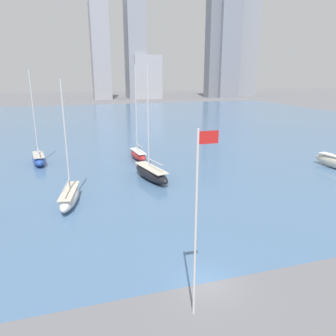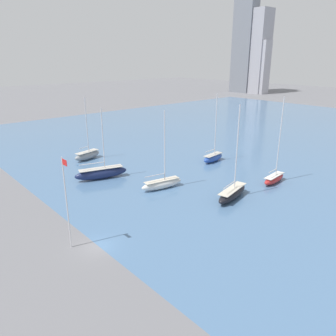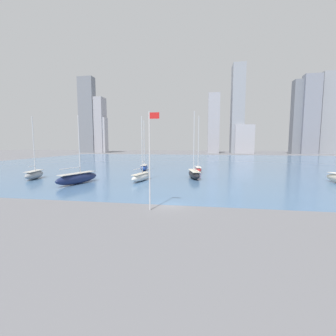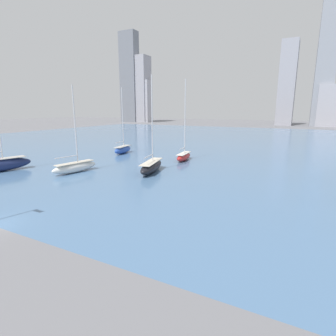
{
  "view_description": "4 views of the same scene",
  "coord_description": "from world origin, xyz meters",
  "px_view_note": "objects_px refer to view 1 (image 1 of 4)",
  "views": [
    {
      "loc": [
        -8.5,
        -18.23,
        14.26
      ],
      "look_at": [
        0.46,
        10.92,
        5.37
      ],
      "focal_mm": 35.0,
      "sensor_mm": 36.0,
      "label": 1
    },
    {
      "loc": [
        31.77,
        -16.77,
        21.97
      ],
      "look_at": [
        -6.26,
        16.97,
        4.72
      ],
      "focal_mm": 35.0,
      "sensor_mm": 36.0,
      "label": 2
    },
    {
      "loc": [
        4.21,
        -27.74,
        7.77
      ],
      "look_at": [
        -2.38,
        12.91,
        3.39
      ],
      "focal_mm": 24.0,
      "sensor_mm": 36.0,
      "label": 3
    },
    {
      "loc": [
        23.19,
        -11.95,
        9.98
      ],
      "look_at": [
        7.29,
        19.15,
        2.13
      ],
      "focal_mm": 28.0,
      "sensor_mm": 36.0,
      "label": 4
    }
  ],
  "objects_px": {
    "flag_pole": "(197,221)",
    "sailboat_red": "(138,154)",
    "sailboat_blue": "(39,158)",
    "sailboat_white": "(70,196)",
    "sailboat_black": "(151,173)"
  },
  "relations": [
    {
      "from": "flag_pole",
      "to": "sailboat_blue",
      "type": "xyz_separation_m",
      "value": [
        -11.45,
        39.23,
        -5.22
      ]
    },
    {
      "from": "flag_pole",
      "to": "sailboat_black",
      "type": "xyz_separation_m",
      "value": [
        3.93,
        26.27,
        -5.22
      ]
    },
    {
      "from": "flag_pole",
      "to": "sailboat_red",
      "type": "xyz_separation_m",
      "value": [
        4.56,
        37.8,
        -5.27
      ]
    },
    {
      "from": "sailboat_blue",
      "to": "sailboat_red",
      "type": "distance_m",
      "value": 16.08
    },
    {
      "from": "sailboat_black",
      "to": "sailboat_blue",
      "type": "bearing_deg",
      "value": 127.23
    },
    {
      "from": "sailboat_white",
      "to": "sailboat_red",
      "type": "height_order",
      "value": "sailboat_red"
    },
    {
      "from": "sailboat_red",
      "to": "flag_pole",
      "type": "bearing_deg",
      "value": -102.23
    },
    {
      "from": "sailboat_red",
      "to": "sailboat_white",
      "type": "bearing_deg",
      "value": -129.07
    },
    {
      "from": "sailboat_blue",
      "to": "sailboat_white",
      "type": "height_order",
      "value": "sailboat_blue"
    },
    {
      "from": "flag_pole",
      "to": "sailboat_red",
      "type": "bearing_deg",
      "value": 83.12
    },
    {
      "from": "sailboat_white",
      "to": "sailboat_black",
      "type": "xyz_separation_m",
      "value": [
        10.92,
        5.78,
        0.05
      ]
    },
    {
      "from": "sailboat_white",
      "to": "sailboat_blue",
      "type": "bearing_deg",
      "value": 113.88
    },
    {
      "from": "sailboat_blue",
      "to": "sailboat_white",
      "type": "xyz_separation_m",
      "value": [
        4.46,
        -18.75,
        -0.05
      ]
    },
    {
      "from": "flag_pole",
      "to": "sailboat_red",
      "type": "relative_size",
      "value": 0.74
    },
    {
      "from": "flag_pole",
      "to": "sailboat_black",
      "type": "distance_m",
      "value": 27.07
    }
  ]
}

